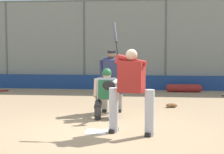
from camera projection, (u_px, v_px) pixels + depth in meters
name	position (u px, v px, depth m)	size (l,w,h in m)	color
ground_plane	(96.00, 132.00, 7.66)	(160.00, 160.00, 0.00)	#9E7F5B
home_plate_marker	(96.00, 132.00, 7.66)	(0.43, 0.43, 0.01)	white
backstop_fence	(124.00, 42.00, 15.03)	(16.51, 0.08, 3.60)	#515651
padding_wall	(124.00, 82.00, 15.07)	(16.11, 0.18, 0.56)	navy
bleachers_beyond	(93.00, 70.00, 18.16)	(11.50, 3.05, 1.80)	slate
batter_at_plate	(131.00, 88.00, 7.42)	(0.92, 0.86, 2.26)	#B7B7BC
catcher_behind_plate	(107.00, 92.00, 9.07)	(0.65, 0.77, 1.22)	#333333
umpire_home	(112.00, 79.00, 9.88)	(0.67, 0.43, 1.65)	gray
spare_bat_near_backstop	(101.00, 97.00, 12.70)	(0.35, 0.83, 0.07)	black
spare_bat_by_padding	(0.00, 91.00, 14.33)	(0.62, 0.71, 0.07)	black
fielding_glove_on_dirt	(171.00, 105.00, 10.71)	(0.32, 0.25, 0.12)	brown
equipment_bag_dugout_side	(184.00, 88.00, 14.21)	(1.38, 0.30, 0.30)	maroon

